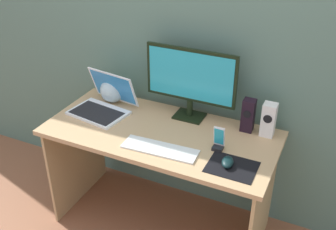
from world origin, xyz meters
TOP-DOWN VIEW (x-y plane):
  - ground_plane at (0.00, 0.00)m, footprint 8.00×8.00m
  - wall_back at (0.00, 0.37)m, footprint 6.00×0.04m
  - desk at (0.00, 0.00)m, footprint 1.35×0.63m
  - monitor at (0.09, 0.22)m, footprint 0.56×0.14m
  - speaker_right at (0.57, 0.22)m, footprint 0.08×0.07m
  - speaker_near_monitor at (0.45, 0.22)m, footprint 0.07×0.07m
  - laptop at (-0.43, 0.07)m, footprint 0.38×0.36m
  - fishbowl at (-0.45, 0.21)m, footprint 0.16×0.16m
  - keyboard_external at (0.08, -0.17)m, footprint 0.42×0.15m
  - mousepad at (0.48, -0.15)m, footprint 0.25×0.20m
  - mouse at (0.45, -0.15)m, footprint 0.08×0.11m
  - phone_in_dock at (0.36, -0.03)m, footprint 0.06×0.05m

SIDE VIEW (x-z plane):
  - ground_plane at x=0.00m, z-range 0.00..0.00m
  - desk at x=0.00m, z-range 0.21..0.92m
  - mousepad at x=0.48m, z-range 0.72..0.72m
  - keyboard_external at x=0.08m, z-range 0.72..0.73m
  - mouse at x=0.45m, z-range 0.72..0.76m
  - laptop at x=-0.43m, z-range 0.65..0.88m
  - phone_in_dock at x=0.36m, z-range 0.70..0.83m
  - fishbowl at x=-0.45m, z-range 0.71..0.88m
  - speaker_near_monitor at x=0.45m, z-range 0.72..0.92m
  - speaker_right at x=0.57m, z-range 0.72..0.92m
  - monitor at x=0.09m, z-range 0.75..1.19m
  - wall_back at x=0.00m, z-range 0.00..2.50m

